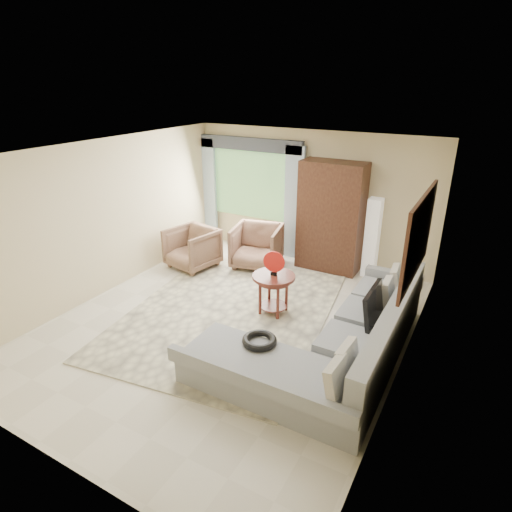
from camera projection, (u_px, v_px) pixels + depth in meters
The scene contains 17 objects.
ground at pixel (231, 323), 6.58m from camera, with size 6.00×6.00×0.00m, color silver.
area_rug at pixel (229, 313), 6.86m from camera, with size 3.00×4.00×0.02m, color beige.
sectional_sofa at pixel (339, 347), 5.52m from camera, with size 2.30×3.46×0.90m.
tv_screen at pixel (374, 305), 5.64m from camera, with size 0.06×0.74×0.48m, color black.
garden_hose at pixel (259, 340), 5.20m from camera, with size 0.43×0.43×0.09m, color black.
coffee_table at pixel (273, 294), 6.74m from camera, with size 0.67×0.67×0.67m.
red_disc at pixel (274, 262), 6.53m from camera, with size 0.34×0.34×0.03m, color red.
armchair_left at pixel (192, 248), 8.40m from camera, with size 0.85×0.87×0.80m, color #835E47.
armchair_right at pixel (257, 246), 8.42m from camera, with size 0.90×0.93×0.84m, color brown.
potted_plant at pixel (214, 240), 9.18m from camera, with size 0.50×0.43×0.56m, color #999999.
armoire at pixel (331, 217), 8.11m from camera, with size 1.20×0.55×2.10m, color black.
floor_lamp at pixel (372, 238), 7.91m from camera, with size 0.24×0.24×1.50m, color silver.
window at pixel (251, 185), 9.04m from camera, with size 1.80×0.04×1.40m, color #669E59.
curtain_left at pixel (208, 191), 9.54m from camera, with size 0.40×0.08×2.30m, color #9EB7CC.
curtain_right at pixel (294, 204), 8.59m from camera, with size 0.40×0.08×2.30m, color #9EB7CC.
valance at pixel (249, 144), 8.65m from camera, with size 2.40×0.12×0.26m, color #1E232D.
wall_mirror at pixel (418, 237), 5.07m from camera, with size 0.05×1.70×1.05m.
Camera 1 is at (3.12, -4.75, 3.51)m, focal length 30.00 mm.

